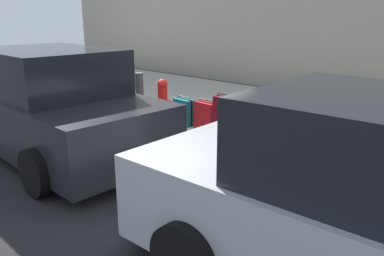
# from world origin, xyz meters

# --- Properties ---
(ground_plane) EXTENTS (40.00, 40.00, 0.00)m
(ground_plane) POSITION_xyz_m (0.00, 0.00, 0.00)
(ground_plane) COLOR black
(sidewalk_curb) EXTENTS (18.00, 5.00, 0.14)m
(sidewalk_curb) POSITION_xyz_m (0.00, -2.50, 0.07)
(sidewalk_curb) COLOR #9E9B93
(sidewalk_curb) RESTS_ON ground_plane
(suitcase_teal_0) EXTENTS (0.42, 0.27, 0.75)m
(suitcase_teal_0) POSITION_xyz_m (-3.73, -0.59, 0.40)
(suitcase_teal_0) COLOR #0F606B
(suitcase_teal_0) RESTS_ON sidewalk_curb
(suitcase_black_1) EXTENTS (0.51, 0.30, 0.61)m
(suitcase_black_1) POSITION_xyz_m (-3.20, -0.46, 0.42)
(suitcase_black_1) COLOR black
(suitcase_black_1) RESTS_ON sidewalk_curb
(suitcase_olive_2) EXTENTS (0.45, 0.25, 0.99)m
(suitcase_olive_2) POSITION_xyz_m (-2.64, -0.53, 0.48)
(suitcase_olive_2) COLOR #59601E
(suitcase_olive_2) RESTS_ON sidewalk_curb
(suitcase_navy_3) EXTENTS (0.44, 0.24, 0.83)m
(suitcase_navy_3) POSITION_xyz_m (-2.12, -0.58, 0.41)
(suitcase_navy_3) COLOR navy
(suitcase_navy_3) RESTS_ON sidewalk_curb
(suitcase_silver_4) EXTENTS (0.43, 0.23, 0.78)m
(suitcase_silver_4) POSITION_xyz_m (-1.61, -0.49, 0.40)
(suitcase_silver_4) COLOR #9EA0A8
(suitcase_silver_4) RESTS_ON sidewalk_curb
(suitcase_maroon_5) EXTENTS (0.41, 0.20, 0.77)m
(suitcase_maroon_5) POSITION_xyz_m (-1.11, -0.45, 0.50)
(suitcase_maroon_5) COLOR maroon
(suitcase_maroon_5) RESTS_ON sidewalk_curb
(suitcase_red_6) EXTENTS (0.45, 0.25, 0.58)m
(suitcase_red_6) POSITION_xyz_m (-0.60, -0.54, 0.40)
(suitcase_red_6) COLOR red
(suitcase_red_6) RESTS_ON sidewalk_curb
(suitcase_teal_7) EXTENTS (0.45, 0.26, 0.57)m
(suitcase_teal_7) POSITION_xyz_m (-0.08, -0.48, 0.40)
(suitcase_teal_7) COLOR #0F606B
(suitcase_teal_7) RESTS_ON sidewalk_curb
(fire_hydrant) EXTENTS (0.39, 0.21, 0.83)m
(fire_hydrant) POSITION_xyz_m (0.58, -0.52, 0.57)
(fire_hydrant) COLOR red
(fire_hydrant) RESTS_ON sidewalk_curb
(bollard_post) EXTENTS (0.17, 0.17, 0.92)m
(bollard_post) POSITION_xyz_m (1.14, -0.37, 0.60)
(bollard_post) COLOR #333338
(bollard_post) RESTS_ON sidewalk_curb
(parked_car_charcoal_1) EXTENTS (4.45, 2.13, 1.72)m
(parked_car_charcoal_1) POSITION_xyz_m (0.63, 1.89, 0.80)
(parked_car_charcoal_1) COLOR black
(parked_car_charcoal_1) RESTS_ON ground_plane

